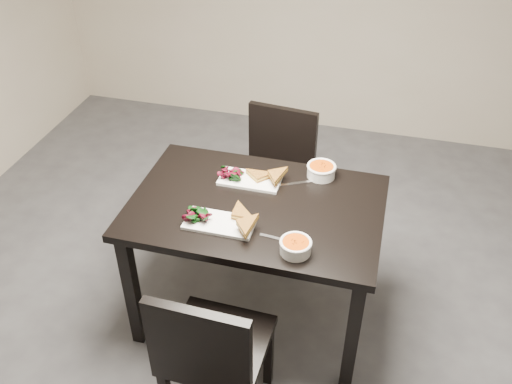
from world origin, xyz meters
TOP-DOWN VIEW (x-y plane):
  - ground at (0.00, 0.00)m, footprint 5.00×5.00m
  - room_shell at (0.00, 0.00)m, footprint 5.02×5.02m
  - table at (-0.33, 0.36)m, footprint 1.20×0.80m
  - chair_near at (-0.34, -0.31)m, footprint 0.43×0.43m
  - chair_far at (-0.38, 1.04)m, footprint 0.46×0.46m
  - plate_near at (-0.45, 0.17)m, footprint 0.32×0.16m
  - sandwich_near at (-0.38, 0.19)m, footprint 0.16×0.12m
  - salad_near at (-0.55, 0.17)m, footprint 0.10×0.09m
  - soup_bowl_near at (-0.08, 0.08)m, footprint 0.14×0.14m
  - cutlery_near at (-0.16, 0.14)m, footprint 0.18×0.03m
  - plate_far at (-0.40, 0.53)m, footprint 0.31×0.15m
  - sandwich_far at (-0.34, 0.52)m, footprint 0.19×0.19m
  - salad_far at (-0.50, 0.53)m, footprint 0.10×0.09m
  - soup_bowl_far at (-0.07, 0.67)m, footprint 0.15×0.15m
  - cutlery_far at (-0.17, 0.57)m, footprint 0.17×0.10m

SIDE VIEW (x-z plane):
  - ground at x=0.00m, z-range 0.00..0.00m
  - chair_near at x=-0.34m, z-range 0.06..0.91m
  - chair_far at x=-0.38m, z-range 0.06..0.91m
  - table at x=-0.33m, z-range 0.28..1.03m
  - cutlery_near at x=-0.16m, z-range 0.75..0.75m
  - cutlery_far at x=-0.17m, z-range 0.75..0.75m
  - plate_far at x=-0.40m, z-range 0.75..0.77m
  - plate_near at x=-0.45m, z-range 0.75..0.77m
  - soup_bowl_near at x=-0.08m, z-range 0.75..0.82m
  - salad_far at x=-0.50m, z-range 0.77..0.81m
  - soup_bowl_far at x=-0.07m, z-range 0.75..0.82m
  - salad_near at x=-0.55m, z-range 0.77..0.81m
  - sandwich_far at x=-0.34m, z-range 0.77..0.82m
  - sandwich_near at x=-0.38m, z-range 0.77..0.82m
  - room_shell at x=0.00m, z-range 0.43..3.24m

